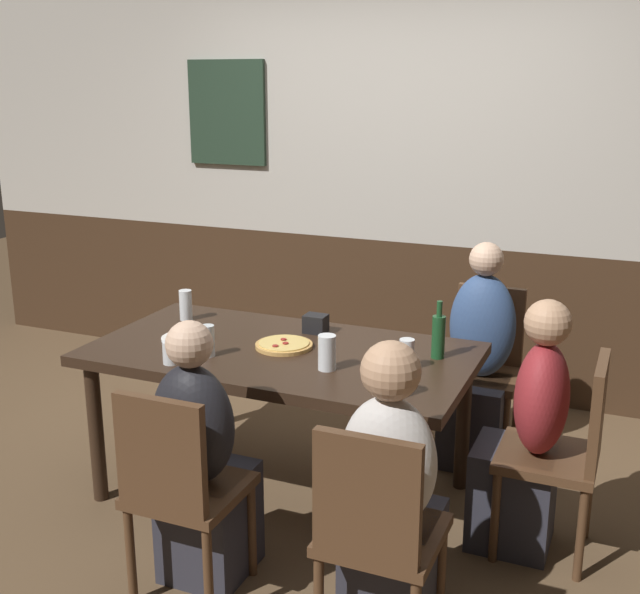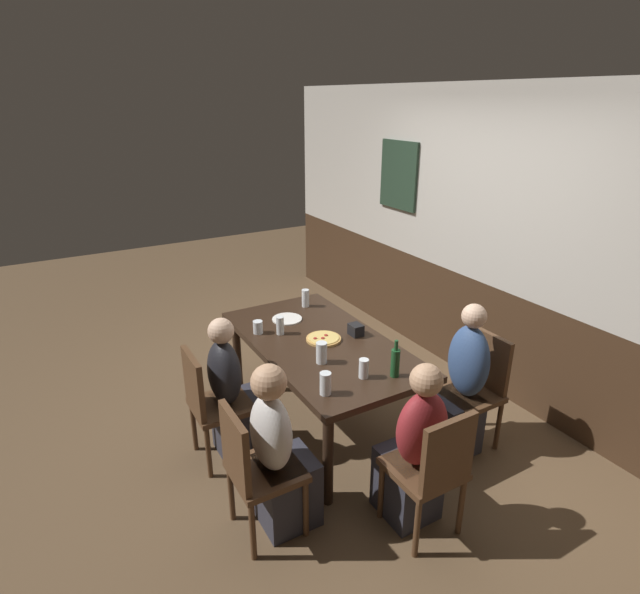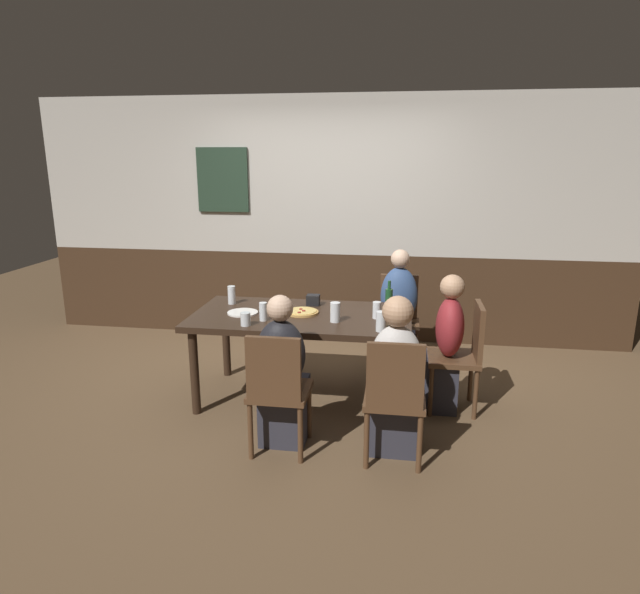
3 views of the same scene
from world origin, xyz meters
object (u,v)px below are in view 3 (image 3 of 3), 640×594
Objects in this scene: chair_right_near at (395,394)px; beer_glass_half at (246,320)px; chair_mid_near at (278,387)px; chair_right_far at (398,316)px; person_right_far at (398,322)px; beer_bottle_green at (389,300)px; pint_glass_amber at (232,296)px; dining_table at (302,323)px; pint_glass_pale at (377,311)px; person_head_east at (442,353)px; condiment_caddy at (313,300)px; tumbler_water at (263,312)px; tumbler_short at (381,323)px; chair_head_east at (463,351)px; person_right_near at (395,387)px; person_mid_near at (283,382)px; beer_glass_tall at (335,314)px; plate_white_large at (243,313)px; pizza at (302,312)px.

chair_right_near reaches higher than beer_glass_half.
chair_right_far is at bearing 66.41° from chair_mid_near.
beer_bottle_green is at bearing -98.10° from person_right_far.
chair_mid_near is 1.33m from pint_glass_amber.
dining_table is 13.18× the size of pint_glass_pale.
condiment_caddy is (-1.09, 0.29, 0.32)m from person_head_east.
tumbler_short is (0.92, -0.13, -0.00)m from tumbler_water.
pint_glass_amber is (-1.43, -0.50, 0.32)m from person_right_far.
chair_head_east is 0.89m from person_right_near.
tumbler_water is 0.55× the size of beer_bottle_green.
person_right_far is (0.78, 0.73, -0.18)m from dining_table.
chair_right_near is (-0.52, -0.89, 0.00)m from chair_head_east.
chair_right_near is at bearing -11.95° from person_mid_near.
person_right_far reaches higher than pint_glass_pale.
pint_glass_amber is at bearing 142.11° from chair_right_near.
beer_glass_tall reaches higher than tumbler_water.
chair_right_far is at bearing 64.30° from person_mid_near.
person_mid_near reaches higher than dining_table.
person_right_far is 1.03× the size of person_right_near.
chair_head_east is 0.79× the size of person_head_east.
beer_glass_tall is 0.62× the size of plate_white_large.
tumbler_short is (1.31, -0.57, -0.01)m from pint_glass_amber.
person_right_near is 4.18× the size of pizza.
person_right_near is at bearing -90.00° from person_right_far.
person_right_far is at bearing 81.90° from beer_bottle_green.
beer_glass_half is at bearing 155.00° from chair_right_near.
tumbler_short is at bearing 107.46° from person_right_near.
chair_right_near is 0.93m from beer_glass_tall.
person_right_far reaches higher than chair_mid_near.
person_right_near is at bearing 11.84° from chair_mid_near.
chair_right_far is 6.08× the size of tumbler_water.
dining_table is 1.08m from person_right_far.
pint_glass_amber is at bearing -160.75° from person_right_far.
chair_head_east is at bearing -54.36° from person_right_far.
chair_head_east is at bearing 29.18° from person_mid_near.
condiment_caddy is at bearing 79.40° from pizza.
chair_head_east reaches higher than beer_glass_half.
beer_glass_tall reaches higher than beer_glass_half.
tumbler_short reaches higher than condiment_caddy.
pint_glass_pale is (0.31, 0.14, -0.00)m from beer_glass_tall.
tumbler_short is (1.02, 0.02, 0.02)m from beer_glass_half.
pizza is 2.63× the size of beer_glass_half.
person_right_far is at bearing 61.86° from person_mid_near.
chair_right_near is at bearing 0.00° from chair_mid_near.
chair_right_far is at bearing 84.35° from tumbler_short.
chair_right_near is 1.12m from beer_bottle_green.
pint_glass_pale is (0.87, 0.19, -0.00)m from tumbler_water.
chair_mid_near is at bearing -60.36° from plate_white_large.
chair_mid_near is (-1.30, -0.89, 0.00)m from chair_head_east.
pint_glass_amber is (-0.29, 0.58, 0.03)m from beer_glass_half.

